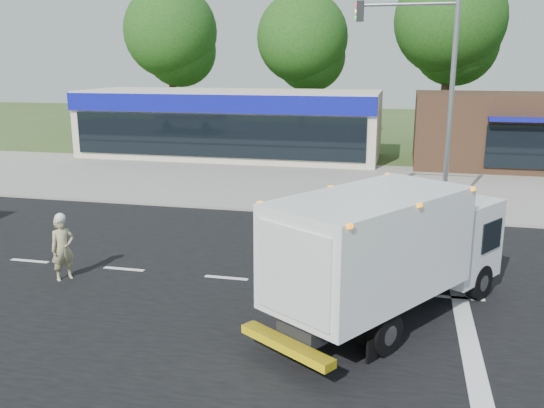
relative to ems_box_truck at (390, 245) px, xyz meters
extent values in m
plane|color=#385123|center=(-1.29, 1.57, -1.74)|extent=(120.00, 120.00, 0.00)
cube|color=black|center=(-1.29, 1.57, -1.74)|extent=(60.00, 14.00, 0.02)
cube|color=gray|center=(-1.29, 9.77, -1.68)|extent=(60.00, 2.40, 0.12)
cube|color=gray|center=(-1.29, 15.57, -1.73)|extent=(60.00, 9.00, 0.02)
cube|color=silver|center=(-10.29, 1.57, -1.72)|extent=(1.20, 0.15, 0.01)
cube|color=silver|center=(-7.29, 1.57, -1.72)|extent=(1.20, 0.15, 0.01)
cube|color=silver|center=(-4.29, 1.57, -1.72)|extent=(1.20, 0.15, 0.01)
cube|color=silver|center=(-1.29, 1.57, -1.72)|extent=(1.20, 0.15, 0.01)
cube|color=silver|center=(1.71, 1.57, -1.72)|extent=(1.20, 0.15, 0.01)
cube|color=silver|center=(1.71, -1.43, -1.72)|extent=(0.40, 7.00, 0.01)
cube|color=black|center=(-0.41, -0.62, -1.10)|extent=(3.29, 4.34, 0.32)
cube|color=silver|center=(1.38, 2.10, -0.32)|extent=(2.66, 2.62, 1.93)
cube|color=black|center=(1.86, 2.83, -0.13)|extent=(1.53, 1.07, 0.83)
cube|color=white|center=(-0.41, -0.62, 0.19)|extent=(4.36, 5.04, 2.16)
cube|color=silver|center=(-1.68, -2.55, 0.14)|extent=(1.56, 1.05, 1.74)
cube|color=yellow|center=(-1.77, -2.69, -1.24)|extent=(2.02, 1.48, 0.17)
cube|color=orange|center=(-0.41, -0.62, 1.24)|extent=(4.29, 4.91, 0.07)
cylinder|color=black|center=(0.68, 2.62, -1.30)|extent=(0.71, 0.89, 0.88)
cylinder|color=black|center=(2.13, 1.66, -1.30)|extent=(0.71, 0.89, 0.88)
cylinder|color=black|center=(-1.53, -0.65, -1.30)|extent=(0.71, 0.89, 0.88)
cylinder|color=black|center=(0.00, -1.66, -1.30)|extent=(0.71, 0.89, 0.88)
imported|color=tan|center=(-8.48, 0.54, -0.88)|extent=(0.71, 0.75, 1.72)
sphere|color=white|center=(-8.48, 0.54, -0.05)|extent=(0.28, 0.28, 0.28)
cube|color=beige|center=(-10.29, 21.57, 0.26)|extent=(18.00, 6.00, 4.00)
cube|color=#0E129A|center=(-10.29, 18.52, 1.66)|extent=(18.00, 0.30, 1.00)
cube|color=black|center=(-10.29, 18.52, -0.14)|extent=(17.00, 0.12, 2.40)
cube|color=#382316|center=(5.71, 21.57, 0.26)|extent=(10.00, 6.00, 4.00)
cube|color=#0E129A|center=(5.71, 18.47, 1.16)|extent=(3.00, 1.20, 0.20)
cube|color=black|center=(5.71, 18.52, -0.24)|extent=(3.00, 0.12, 2.20)
cylinder|color=gray|center=(1.71, 9.17, 2.26)|extent=(0.18, 0.18, 8.00)
cylinder|color=gray|center=(0.01, 9.17, 5.86)|extent=(3.40, 0.12, 0.12)
cube|color=black|center=(-1.59, 9.17, 5.66)|extent=(0.25, 0.25, 0.70)
cylinder|color=#332114|center=(-17.29, 29.57, 1.93)|extent=(0.56, 0.56, 7.35)
sphere|color=#1B4413|center=(-17.29, 29.57, 6.13)|extent=(6.93, 6.93, 6.93)
sphere|color=#1B4413|center=(-16.79, 30.07, 4.77)|extent=(5.46, 5.46, 5.46)
cylinder|color=#332114|center=(-7.29, 29.57, 1.69)|extent=(0.56, 0.56, 6.86)
sphere|color=#1B4413|center=(-7.29, 29.57, 5.61)|extent=(6.47, 6.47, 6.47)
sphere|color=#1B4413|center=(-6.79, 30.07, 4.34)|extent=(5.10, 5.10, 5.10)
cylinder|color=#332114|center=(2.71, 29.57, 2.18)|extent=(0.56, 0.56, 7.84)
sphere|color=#1B4413|center=(2.71, 29.57, 6.66)|extent=(7.39, 7.39, 7.39)
sphere|color=#1B4413|center=(3.21, 30.07, 5.20)|extent=(5.82, 5.82, 5.82)
camera|label=1|loc=(0.18, -12.31, 3.91)|focal=38.00mm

